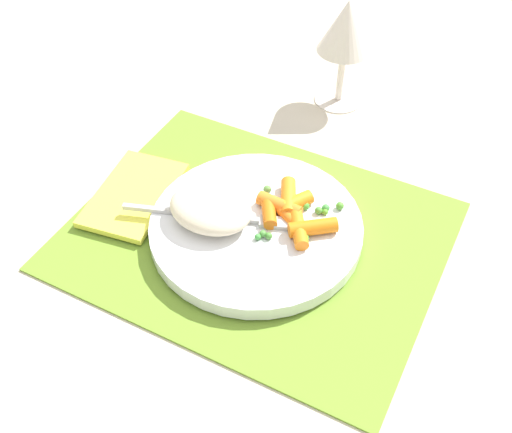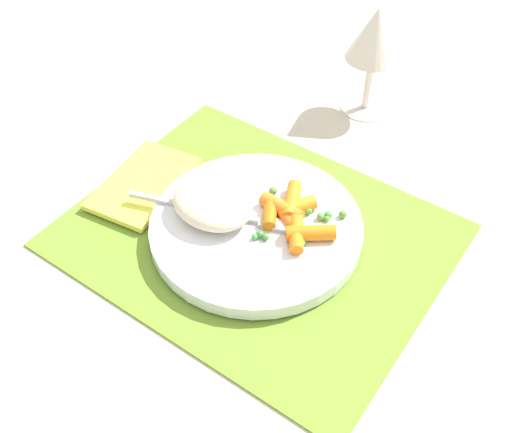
# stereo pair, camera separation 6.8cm
# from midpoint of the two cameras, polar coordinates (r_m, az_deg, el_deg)

# --- Properties ---
(ground_plane) EXTENTS (2.40, 2.40, 0.00)m
(ground_plane) POSITION_cam_midpoint_polar(r_m,az_deg,el_deg) (0.73, -2.68, -1.96)
(ground_plane) COLOR beige
(placemat) EXTENTS (0.41, 0.33, 0.01)m
(placemat) POSITION_cam_midpoint_polar(r_m,az_deg,el_deg) (0.72, -2.69, -1.80)
(placemat) COLOR olive
(placemat) RESTS_ON ground_plane
(plate) EXTENTS (0.24, 0.24, 0.02)m
(plate) POSITION_cam_midpoint_polar(r_m,az_deg,el_deg) (0.72, -2.72, -1.17)
(plate) COLOR white
(plate) RESTS_ON placemat
(rice_mound) EXTENTS (0.10, 0.08, 0.03)m
(rice_mound) POSITION_cam_midpoint_polar(r_m,az_deg,el_deg) (0.71, -6.90, 0.62)
(rice_mound) COLOR beige
(rice_mound) RESTS_ON plate
(carrot_portion) EXTENTS (0.10, 0.09, 0.02)m
(carrot_portion) POSITION_cam_midpoint_polar(r_m,az_deg,el_deg) (0.71, 0.53, 0.23)
(carrot_portion) COLOR orange
(carrot_portion) RESTS_ON plate
(pea_scatter) EXTENTS (0.10, 0.09, 0.01)m
(pea_scatter) POSITION_cam_midpoint_polar(r_m,az_deg,el_deg) (0.71, 1.26, -0.22)
(pea_scatter) COLOR #468C34
(pea_scatter) RESTS_ON plate
(fork) EXTENTS (0.20, 0.08, 0.01)m
(fork) POSITION_cam_midpoint_polar(r_m,az_deg,el_deg) (0.71, -5.27, -0.25)
(fork) COLOR #BABABA
(fork) RESTS_ON plate
(wine_glass) EXTENTS (0.08, 0.08, 0.15)m
(wine_glass) POSITION_cam_midpoint_polar(r_m,az_deg,el_deg) (0.87, 5.89, 16.42)
(wine_glass) COLOR silver
(wine_glass) RESTS_ON ground_plane
(napkin) EXTENTS (0.11, 0.15, 0.01)m
(napkin) POSITION_cam_midpoint_polar(r_m,az_deg,el_deg) (0.78, -13.49, 1.84)
(napkin) COLOR #EAE54C
(napkin) RESTS_ON placemat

